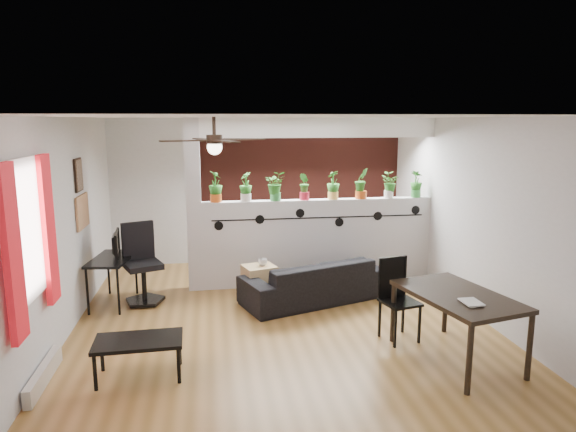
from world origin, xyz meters
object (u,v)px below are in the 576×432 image
at_px(potted_plant_0, 216,186).
at_px(computer_desk, 112,262).
at_px(potted_plant_5, 361,182).
at_px(potted_plant_2, 275,185).
at_px(cube_shelf, 259,283).
at_px(coffee_table, 138,343).
at_px(office_chair, 142,269).
at_px(ceiling_fan, 214,142).
at_px(sofa, 314,281).
at_px(potted_plant_6, 389,184).
at_px(potted_plant_7, 416,183).
at_px(potted_plant_4, 333,184).
at_px(cup, 263,262).
at_px(potted_plant_3, 305,186).
at_px(folding_chair, 396,291).
at_px(potted_plant_1, 246,186).
at_px(dining_table, 458,301).

height_order(potted_plant_0, computer_desk, potted_plant_0).
bearing_deg(potted_plant_5, potted_plant_2, 180.00).
height_order(cube_shelf, coffee_table, cube_shelf).
bearing_deg(office_chair, coffee_table, -84.13).
xyz_separation_m(ceiling_fan, sofa, (1.37, 1.02, -2.03)).
bearing_deg(potted_plant_6, cube_shelf, -162.08).
bearing_deg(office_chair, cube_shelf, -7.31).
relative_size(potted_plant_7, coffee_table, 0.49).
relative_size(potted_plant_0, potted_plant_4, 1.05).
bearing_deg(cup, potted_plant_6, 18.33).
bearing_deg(potted_plant_3, potted_plant_6, 0.00).
relative_size(potted_plant_2, folding_chair, 0.46).
distance_m(potted_plant_1, dining_table, 3.60).
bearing_deg(potted_plant_1, potted_plant_4, -0.00).
relative_size(office_chair, folding_chair, 1.15).
xyz_separation_m(potted_plant_2, potted_plant_5, (1.35, 0.00, 0.02)).
relative_size(potted_plant_1, potted_plant_7, 1.03).
bearing_deg(cube_shelf, computer_desk, 157.36).
xyz_separation_m(potted_plant_0, sofa, (1.35, -0.78, -1.31)).
bearing_deg(potted_plant_5, cube_shelf, -157.69).
bearing_deg(potted_plant_4, potted_plant_6, 0.00).
distance_m(potted_plant_5, coffee_table, 4.30).
bearing_deg(cube_shelf, dining_table, -64.77).
distance_m(potted_plant_1, cube_shelf, 1.49).
xyz_separation_m(ceiling_fan, potted_plant_7, (3.18, 1.80, -0.74)).
height_order(potted_plant_2, potted_plant_6, potted_plant_2).
distance_m(cup, office_chair, 1.71).
bearing_deg(ceiling_fan, potted_plant_1, 75.32).
distance_m(potted_plant_2, cube_shelf, 1.53).
xyz_separation_m(potted_plant_0, potted_plant_5, (2.26, 0.00, 0.01)).
height_order(potted_plant_7, office_chair, potted_plant_7).
xyz_separation_m(cup, dining_table, (1.87, -2.13, 0.09)).
distance_m(potted_plant_2, sofa, 1.58).
bearing_deg(coffee_table, cube_shelf, 55.04).
xyz_separation_m(potted_plant_5, cube_shelf, (-1.68, -0.69, -1.34)).
distance_m(potted_plant_6, potted_plant_7, 0.45).
bearing_deg(cup, potted_plant_4, 30.32).
bearing_deg(sofa, potted_plant_3, -109.48).
bearing_deg(potted_plant_5, ceiling_fan, -141.67).
height_order(potted_plant_0, potted_plant_6, potted_plant_0).
xyz_separation_m(potted_plant_7, office_chair, (-4.23, -0.48, -1.08)).
bearing_deg(potted_plant_7, ceiling_fan, -150.49).
xyz_separation_m(potted_plant_5, dining_table, (0.24, -2.82, -0.94)).
xyz_separation_m(potted_plant_0, office_chair, (-1.07, -0.48, -1.10)).
height_order(potted_plant_1, potted_plant_2, potted_plant_2).
height_order(office_chair, dining_table, office_chair).
xyz_separation_m(potted_plant_3, potted_plant_5, (0.90, 0.00, 0.03)).
distance_m(sofa, office_chair, 2.44).
bearing_deg(ceiling_fan, potted_plant_5, 38.33).
xyz_separation_m(potted_plant_5, potted_plant_7, (0.90, -0.00, -0.03)).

